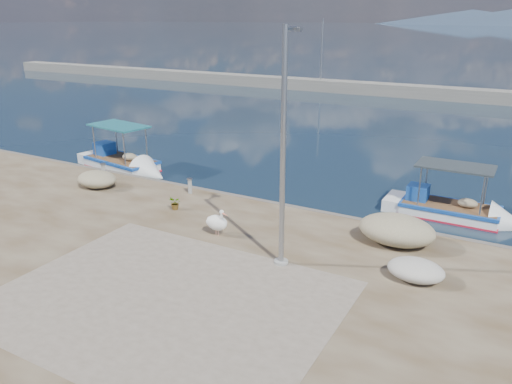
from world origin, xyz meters
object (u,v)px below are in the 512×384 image
at_px(boat_right, 448,212).
at_px(pelican, 217,222).
at_px(lamp_post, 283,160).
at_px(bollard_near, 190,185).
at_px(boat_left, 121,164).

bearing_deg(boat_right, pelican, -132.63).
relative_size(lamp_post, bollard_near, 10.25).
bearing_deg(bollard_near, pelican, -42.03).
distance_m(pelican, bollard_near, 4.60).
height_order(boat_right, bollard_near, boat_right).
bearing_deg(lamp_post, bollard_near, 148.35).
bearing_deg(bollard_near, boat_left, 157.87).
bearing_deg(lamp_post, boat_right, 64.77).
bearing_deg(boat_left, lamp_post, -18.02).
xyz_separation_m(boat_left, pelican, (9.88, -5.71, 0.76)).
height_order(pelican, lamp_post, lamp_post).
relative_size(pelican, lamp_post, 0.15).
xyz_separation_m(boat_right, bollard_near, (-9.98, -3.95, 0.67)).
relative_size(boat_left, lamp_post, 0.85).
relative_size(pelican, bollard_near, 1.56).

